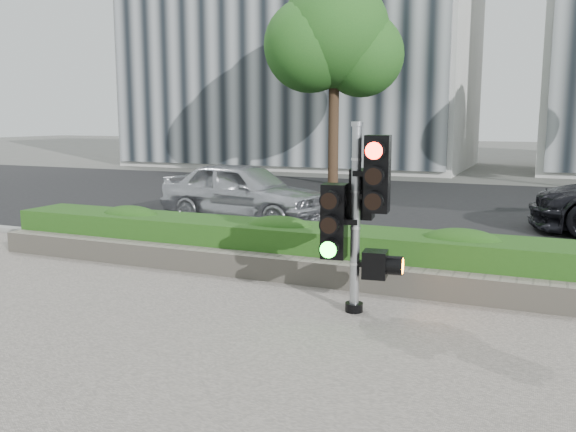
{
  "coord_description": "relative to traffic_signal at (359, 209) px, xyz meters",
  "views": [
    {
      "loc": [
        2.54,
        -5.81,
        2.31
      ],
      "look_at": [
        -0.22,
        0.6,
        1.19
      ],
      "focal_mm": 38.0,
      "sensor_mm": 36.0,
      "label": 1
    }
  ],
  "objects": [
    {
      "name": "stone_wall",
      "position": [
        -0.51,
        0.92,
        -1.07
      ],
      "size": [
        12.0,
        0.32,
        0.34
      ],
      "primitive_type": "cube",
      "color": "gray",
      "rests_on": "sidewalk"
    },
    {
      "name": "road",
      "position": [
        -0.51,
        9.02,
        -1.26
      ],
      "size": [
        60.0,
        13.0,
        0.02
      ],
      "primitive_type": "cube",
      "color": "black",
      "rests_on": "ground"
    },
    {
      "name": "car_silver",
      "position": [
        -4.27,
        5.29,
        -0.58
      ],
      "size": [
        4.1,
        2.1,
        1.34
      ],
      "primitive_type": "imported",
      "rotation": [
        0.0,
        0.0,
        1.43
      ],
      "color": "#B3B4BA",
      "rests_on": "road"
    },
    {
      "name": "traffic_signal",
      "position": [
        0.0,
        0.0,
        0.0
      ],
      "size": [
        0.8,
        0.62,
        2.25
      ],
      "rotation": [
        0.0,
        0.0,
        0.13
      ],
      "color": "black",
      "rests_on": "sidewalk"
    },
    {
      "name": "ground",
      "position": [
        -0.51,
        -0.98,
        -1.27
      ],
      "size": [
        120.0,
        120.0,
        0.0
      ],
      "primitive_type": "plane",
      "color": "#51514C",
      "rests_on": "ground"
    },
    {
      "name": "building_left",
      "position": [
        -9.51,
        22.02,
        6.23
      ],
      "size": [
        16.0,
        9.0,
        15.0
      ],
      "primitive_type": "cube",
      "color": "#B7B7B2",
      "rests_on": "ground"
    },
    {
      "name": "curb",
      "position": [
        -0.51,
        2.17,
        -1.21
      ],
      "size": [
        60.0,
        0.25,
        0.12
      ],
      "primitive_type": "cube",
      "color": "gray",
      "rests_on": "ground"
    },
    {
      "name": "tree_left",
      "position": [
        -5.03,
        13.58,
        3.77
      ],
      "size": [
        4.61,
        4.03,
        7.34
      ],
      "color": "black",
      "rests_on": "ground"
    },
    {
      "name": "hedge",
      "position": [
        -0.51,
        1.57,
        -0.9
      ],
      "size": [
        12.0,
        1.0,
        0.68
      ],
      "primitive_type": "cube",
      "color": "#3C8127",
      "rests_on": "sidewalk"
    }
  ]
}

